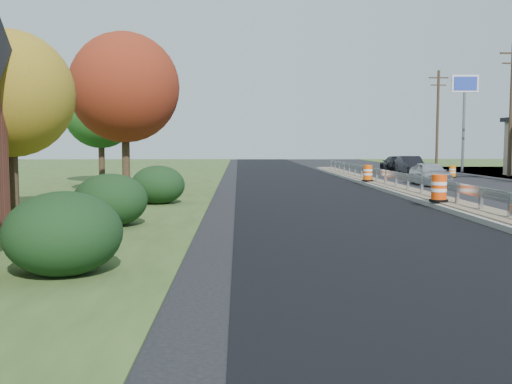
{
  "coord_description": "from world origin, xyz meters",
  "views": [
    {
      "loc": [
        -7.88,
        -16.16,
        2.35
      ],
      "look_at": [
        -7.42,
        -1.46,
        1.1
      ],
      "focal_mm": 40.0,
      "sensor_mm": 36.0,
      "label": 1
    }
  ],
  "objects_px": {
    "barrel_median_far": "(368,173)",
    "barrel_shoulder_far": "(412,167)",
    "barrel_shoulder_mid": "(452,172)",
    "car_silver": "(430,173)",
    "car_dark_mid": "(410,165)",
    "car_dark_far": "(395,164)",
    "barrel_median_mid": "(439,189)"
  },
  "relations": [
    {
      "from": "car_silver",
      "to": "car_dark_far",
      "type": "distance_m",
      "value": 16.13
    },
    {
      "from": "barrel_shoulder_far",
      "to": "car_dark_mid",
      "type": "relative_size",
      "value": 0.18
    },
    {
      "from": "barrel_median_far",
      "to": "barrel_shoulder_far",
      "type": "bearing_deg",
      "value": 65.3
    },
    {
      "from": "barrel_median_far",
      "to": "car_silver",
      "type": "distance_m",
      "value": 3.55
    },
    {
      "from": "barrel_median_far",
      "to": "barrel_shoulder_mid",
      "type": "distance_m",
      "value": 10.42
    },
    {
      "from": "car_dark_far",
      "to": "car_dark_mid",
      "type": "bearing_deg",
      "value": 91.09
    },
    {
      "from": "barrel_median_far",
      "to": "car_silver",
      "type": "height_order",
      "value": "car_silver"
    },
    {
      "from": "barrel_shoulder_far",
      "to": "barrel_median_far",
      "type": "bearing_deg",
      "value": -114.7
    },
    {
      "from": "barrel_median_far",
      "to": "car_dark_far",
      "type": "xyz_separation_m",
      "value": [
        5.94,
        15.89,
        -0.01
      ]
    },
    {
      "from": "car_dark_mid",
      "to": "car_dark_far",
      "type": "distance_m",
      "value": 4.72
    },
    {
      "from": "car_silver",
      "to": "car_dark_far",
      "type": "height_order",
      "value": "car_silver"
    },
    {
      "from": "barrel_shoulder_mid",
      "to": "car_dark_mid",
      "type": "xyz_separation_m",
      "value": [
        -1.75,
        4.01,
        0.31
      ]
    },
    {
      "from": "barrel_median_mid",
      "to": "car_silver",
      "type": "distance_m",
      "value": 11.94
    },
    {
      "from": "barrel_shoulder_far",
      "to": "car_dark_far",
      "type": "xyz_separation_m",
      "value": [
        -1.66,
        -0.64,
        0.28
      ]
    },
    {
      "from": "barrel_shoulder_far",
      "to": "car_dark_mid",
      "type": "height_order",
      "value": "car_dark_mid"
    },
    {
      "from": "barrel_median_mid",
      "to": "car_dark_mid",
      "type": "relative_size",
      "value": 0.23
    },
    {
      "from": "barrel_median_mid",
      "to": "car_silver",
      "type": "relative_size",
      "value": 0.25
    },
    {
      "from": "barrel_median_mid",
      "to": "car_dark_mid",
      "type": "bearing_deg",
      "value": 75.59
    },
    {
      "from": "car_silver",
      "to": "car_dark_mid",
      "type": "distance_m",
      "value": 11.46
    },
    {
      "from": "barrel_median_mid",
      "to": "barrel_shoulder_far",
      "type": "distance_m",
      "value": 29.01
    },
    {
      "from": "barrel_median_mid",
      "to": "barrel_shoulder_mid",
      "type": "relative_size",
      "value": 1.21
    },
    {
      "from": "car_dark_mid",
      "to": "car_dark_far",
      "type": "relative_size",
      "value": 0.94
    },
    {
      "from": "barrel_shoulder_mid",
      "to": "car_dark_mid",
      "type": "height_order",
      "value": "car_dark_mid"
    },
    {
      "from": "barrel_median_mid",
      "to": "barrel_shoulder_mid",
      "type": "distance_m",
      "value": 20.11
    },
    {
      "from": "barrel_shoulder_mid",
      "to": "car_silver",
      "type": "xyz_separation_m",
      "value": [
        -4.02,
        -7.22,
        0.27
      ]
    },
    {
      "from": "barrel_shoulder_mid",
      "to": "car_dark_far",
      "type": "relative_size",
      "value": 0.18
    },
    {
      "from": "barrel_median_mid",
      "to": "barrel_shoulder_mid",
      "type": "bearing_deg",
      "value": 67.89
    },
    {
      "from": "barrel_shoulder_mid",
      "to": "car_dark_far",
      "type": "distance_m",
      "value": 8.88
    },
    {
      "from": "barrel_median_far",
      "to": "car_dark_mid",
      "type": "relative_size",
      "value": 0.22
    },
    {
      "from": "barrel_shoulder_far",
      "to": "barrel_shoulder_mid",
      "type": "bearing_deg",
      "value": -90.21
    },
    {
      "from": "barrel_shoulder_mid",
      "to": "barrel_median_far",
      "type": "bearing_deg",
      "value": -136.58
    },
    {
      "from": "barrel_median_mid",
      "to": "car_silver",
      "type": "bearing_deg",
      "value": 72.73
    }
  ]
}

